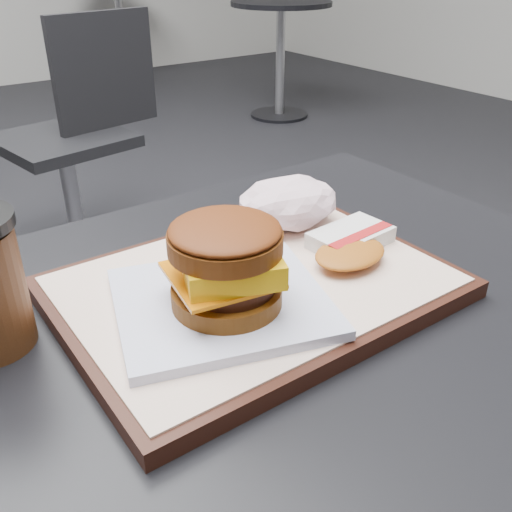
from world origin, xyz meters
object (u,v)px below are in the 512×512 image
object	(u,v)px
customer_table	(257,443)
neighbor_chair	(79,124)
breakfast_sandwich	(225,274)
hash_brown	(350,244)
crumpled_wrapper	(289,203)
serving_tray	(254,287)

from	to	relation	value
customer_table	neighbor_chair	size ratio (longest dim) A/B	0.91
breakfast_sandwich	hash_brown	size ratio (longest dim) A/B	1.88
neighbor_chair	hash_brown	bearing A→B (deg)	-98.95
crumpled_wrapper	neighbor_chair	xyz separation A→B (m)	(0.27, 1.55, -0.31)
serving_tray	hash_brown	bearing A→B (deg)	-8.09
serving_tray	hash_brown	size ratio (longest dim) A/B	3.08
breakfast_sandwich	neighbor_chair	xyz separation A→B (m)	(0.43, 1.66, -0.32)
crumpled_wrapper	serving_tray	bearing A→B (deg)	-143.41
hash_brown	crumpled_wrapper	xyz separation A→B (m)	(-0.01, 0.10, 0.02)
hash_brown	serving_tray	bearing A→B (deg)	171.91
breakfast_sandwich	neighbor_chair	distance (m)	1.74
customer_table	neighbor_chair	distance (m)	1.70
customer_table	hash_brown	world-z (taller)	hash_brown
customer_table	hash_brown	bearing A→B (deg)	2.59
serving_tray	breakfast_sandwich	distance (m)	0.08
serving_tray	hash_brown	distance (m)	0.12
customer_table	neighbor_chair	world-z (taller)	neighbor_chair
breakfast_sandwich	crumpled_wrapper	xyz separation A→B (m)	(0.16, 0.11, -0.01)
breakfast_sandwich	hash_brown	distance (m)	0.17
serving_tray	breakfast_sandwich	xyz separation A→B (m)	(-0.05, -0.03, 0.05)
crumpled_wrapper	hash_brown	bearing A→B (deg)	-84.51
neighbor_chair	breakfast_sandwich	bearing A→B (deg)	-104.51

